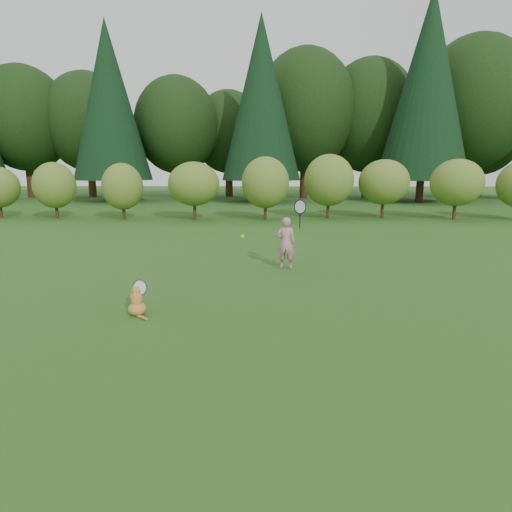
# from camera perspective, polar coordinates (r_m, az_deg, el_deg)

# --- Properties ---
(ground) EXTENTS (100.00, 100.00, 0.00)m
(ground) POSITION_cam_1_polar(r_m,az_deg,el_deg) (7.12, -1.79, -6.81)
(ground) COLOR #225317
(ground) RESTS_ON ground
(shrub_row) EXTENTS (28.00, 3.00, 2.80)m
(shrub_row) POSITION_cam_1_polar(r_m,az_deg,el_deg) (19.77, 0.38, 9.11)
(shrub_row) COLOR olive
(shrub_row) RESTS_ON ground
(woodland_backdrop) EXTENTS (48.00, 10.00, 15.00)m
(woodland_backdrop) POSITION_cam_1_polar(r_m,az_deg,el_deg) (30.21, 0.82, 21.57)
(woodland_backdrop) COLOR black
(woodland_backdrop) RESTS_ON ground
(child) EXTENTS (0.66, 0.38, 1.77)m
(child) POSITION_cam_1_polar(r_m,az_deg,el_deg) (9.73, 4.08, 1.91)
(child) COLOR #CF7C92
(child) RESTS_ON ground
(cat) EXTENTS (0.45, 0.72, 0.62)m
(cat) POSITION_cam_1_polar(r_m,az_deg,el_deg) (6.96, -15.61, -5.62)
(cat) COLOR #BF6224
(cat) RESTS_ON ground
(tennis_ball) EXTENTS (0.06, 0.06, 0.06)m
(tennis_ball) POSITION_cam_1_polar(r_m,az_deg,el_deg) (7.24, -1.79, 2.63)
(tennis_ball) COLOR #CAE41A
(tennis_ball) RESTS_ON ground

